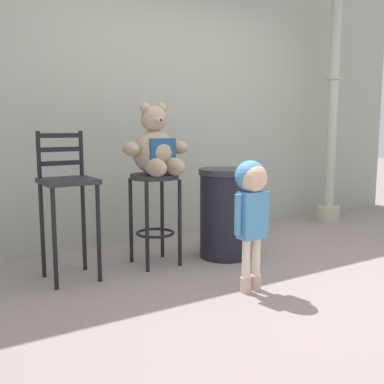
{
  "coord_description": "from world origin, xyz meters",
  "views": [
    {
      "loc": [
        -2.37,
        -2.46,
        1.18
      ],
      "look_at": [
        -0.46,
        0.55,
        0.65
      ],
      "focal_mm": 43.28,
      "sensor_mm": 36.0,
      "label": 1
    }
  ],
  "objects": [
    {
      "name": "teddy_bear",
      "position": [
        -0.59,
        0.89,
        0.98
      ],
      "size": [
        0.56,
        0.51,
        0.58
      ],
      "color": "tan",
      "rests_on": "bar_stool_with_teddy"
    },
    {
      "name": "bar_stool_with_teddy",
      "position": [
        -0.59,
        0.92,
        0.55
      ],
      "size": [
        0.4,
        0.4,
        0.77
      ],
      "color": "#25252A",
      "rests_on": "ground_plane"
    },
    {
      "name": "bar_chair_empty",
      "position": [
        -1.32,
        0.94,
        0.67
      ],
      "size": [
        0.39,
        0.39,
        1.13
      ],
      "color": "#25252A",
      "rests_on": "ground_plane"
    },
    {
      "name": "child_walking",
      "position": [
        -0.33,
        -0.01,
        0.68
      ],
      "size": [
        0.3,
        0.24,
        0.93
      ],
      "rotation": [
        0.0,
        0.0,
        -1.15
      ],
      "color": "beige",
      "rests_on": "ground_plane"
    },
    {
      "name": "ground_plane",
      "position": [
        0.0,
        0.0,
        0.0
      ],
      "size": [
        24.0,
        24.0,
        0.0
      ],
      "primitive_type": "plane",
      "color": "gray"
    },
    {
      "name": "building_wall",
      "position": [
        0.0,
        1.9,
        1.66
      ],
      "size": [
        6.98,
        0.3,
        3.33
      ],
      "primitive_type": "cube",
      "color": "#979E90",
      "rests_on": "ground_plane"
    },
    {
      "name": "lamppost",
      "position": [
        2.06,
        1.38,
        1.19
      ],
      "size": [
        0.29,
        0.29,
        2.97
      ],
      "color": "#B1AA94",
      "rests_on": "ground_plane"
    },
    {
      "name": "trash_bin",
      "position": [
        0.04,
        0.78,
        0.4
      ],
      "size": [
        0.48,
        0.48,
        0.79
      ],
      "color": "black",
      "rests_on": "ground_plane"
    }
  ]
}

